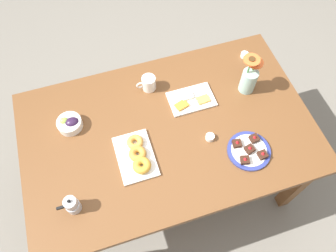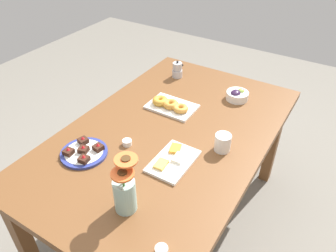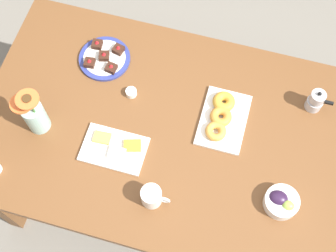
{
  "view_description": "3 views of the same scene",
  "coord_description": "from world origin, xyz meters",
  "px_view_note": "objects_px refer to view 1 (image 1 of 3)",
  "views": [
    {
      "loc": [
        0.27,
        0.83,
        2.32
      ],
      "look_at": [
        0.0,
        0.0,
        0.78
      ],
      "focal_mm": 35.0,
      "sensor_mm": 36.0,
      "label": 1
    },
    {
      "loc": [
        -1.18,
        -0.73,
        1.81
      ],
      "look_at": [
        0.0,
        0.0,
        0.78
      ],
      "focal_mm": 35.0,
      "sensor_mm": 36.0,
      "label": 2
    },
    {
      "loc": [
        0.21,
        -0.76,
        2.52
      ],
      "look_at": [
        0.0,
        0.0,
        0.78
      ],
      "focal_mm": 50.0,
      "sensor_mm": 36.0,
      "label": 3
    }
  ],
  "objects_px": {
    "dessert_plate": "(249,150)",
    "flower_vase": "(249,79)",
    "coffee_mug": "(149,83)",
    "cheese_platter": "(191,99)",
    "grape_bowl": "(70,123)",
    "jam_cup_berry": "(210,137)",
    "croissant_platter": "(137,156)",
    "jam_cup_honey": "(245,55)",
    "moka_pot": "(72,205)",
    "dining_table": "(168,137)"
  },
  "relations": [
    {
      "from": "dessert_plate",
      "to": "flower_vase",
      "type": "bearing_deg",
      "value": -112.22
    },
    {
      "from": "coffee_mug",
      "to": "cheese_platter",
      "type": "height_order",
      "value": "coffee_mug"
    },
    {
      "from": "dessert_plate",
      "to": "grape_bowl",
      "type": "bearing_deg",
      "value": -26.89
    },
    {
      "from": "coffee_mug",
      "to": "cheese_platter",
      "type": "xyz_separation_m",
      "value": [
        -0.21,
        0.16,
        -0.04
      ]
    },
    {
      "from": "jam_cup_berry",
      "to": "dessert_plate",
      "type": "bearing_deg",
      "value": 141.15
    },
    {
      "from": "croissant_platter",
      "to": "jam_cup_honey",
      "type": "relative_size",
      "value": 5.83
    },
    {
      "from": "moka_pot",
      "to": "jam_cup_honey",
      "type": "bearing_deg",
      "value": -151.98
    },
    {
      "from": "dining_table",
      "to": "dessert_plate",
      "type": "bearing_deg",
      "value": 145.03
    },
    {
      "from": "flower_vase",
      "to": "moka_pot",
      "type": "xyz_separation_m",
      "value": [
        1.09,
        0.4,
        -0.04
      ]
    },
    {
      "from": "jam_cup_berry",
      "to": "croissant_platter",
      "type": "bearing_deg",
      "value": -1.67
    },
    {
      "from": "coffee_mug",
      "to": "moka_pot",
      "type": "height_order",
      "value": "moka_pot"
    },
    {
      "from": "dessert_plate",
      "to": "flower_vase",
      "type": "xyz_separation_m",
      "value": [
        -0.16,
        -0.38,
        0.08
      ]
    },
    {
      "from": "coffee_mug",
      "to": "croissant_platter",
      "type": "relative_size",
      "value": 0.41
    },
    {
      "from": "croissant_platter",
      "to": "jam_cup_berry",
      "type": "relative_size",
      "value": 5.83
    },
    {
      "from": "jam_cup_honey",
      "to": "moka_pot",
      "type": "height_order",
      "value": "moka_pot"
    },
    {
      "from": "moka_pot",
      "to": "croissant_platter",
      "type": "bearing_deg",
      "value": -155.39
    },
    {
      "from": "grape_bowl",
      "to": "dessert_plate",
      "type": "bearing_deg",
      "value": 153.11
    },
    {
      "from": "coffee_mug",
      "to": "jam_cup_honey",
      "type": "xyz_separation_m",
      "value": [
        -0.64,
        -0.05,
        -0.03
      ]
    },
    {
      "from": "flower_vase",
      "to": "moka_pot",
      "type": "bearing_deg",
      "value": 20.13
    },
    {
      "from": "dessert_plate",
      "to": "croissant_platter",
      "type": "bearing_deg",
      "value": -14.48
    },
    {
      "from": "croissant_platter",
      "to": "jam_cup_berry",
      "type": "xyz_separation_m",
      "value": [
        -0.4,
        0.01,
        -0.01
      ]
    },
    {
      "from": "dining_table",
      "to": "moka_pot",
      "type": "distance_m",
      "value": 0.64
    },
    {
      "from": "croissant_platter",
      "to": "moka_pot",
      "type": "relative_size",
      "value": 2.35
    },
    {
      "from": "grape_bowl",
      "to": "croissant_platter",
      "type": "xyz_separation_m",
      "value": [
        -0.3,
        0.29,
        -0.01
      ]
    },
    {
      "from": "moka_pot",
      "to": "coffee_mug",
      "type": "bearing_deg",
      "value": -133.19
    },
    {
      "from": "dining_table",
      "to": "dessert_plate",
      "type": "relative_size",
      "value": 6.97
    },
    {
      "from": "croissant_platter",
      "to": "jam_cup_berry",
      "type": "bearing_deg",
      "value": 178.33
    },
    {
      "from": "coffee_mug",
      "to": "dessert_plate",
      "type": "relative_size",
      "value": 0.5
    },
    {
      "from": "dessert_plate",
      "to": "moka_pot",
      "type": "relative_size",
      "value": 1.93
    },
    {
      "from": "cheese_platter",
      "to": "jam_cup_honey",
      "type": "height_order",
      "value": "cheese_platter"
    },
    {
      "from": "coffee_mug",
      "to": "grape_bowl",
      "type": "relative_size",
      "value": 0.86
    },
    {
      "from": "jam_cup_berry",
      "to": "dessert_plate",
      "type": "height_order",
      "value": "dessert_plate"
    },
    {
      "from": "croissant_platter",
      "to": "grape_bowl",
      "type": "bearing_deg",
      "value": -44.41
    },
    {
      "from": "croissant_platter",
      "to": "jam_cup_honey",
      "type": "distance_m",
      "value": 0.94
    },
    {
      "from": "grape_bowl",
      "to": "jam_cup_honey",
      "type": "bearing_deg",
      "value": -171.41
    },
    {
      "from": "cheese_platter",
      "to": "dining_table",
      "type": "bearing_deg",
      "value": 37.58
    },
    {
      "from": "croissant_platter",
      "to": "moka_pot",
      "type": "height_order",
      "value": "moka_pot"
    },
    {
      "from": "cheese_platter",
      "to": "flower_vase",
      "type": "xyz_separation_m",
      "value": [
        -0.34,
        0.02,
        0.08
      ]
    },
    {
      "from": "jam_cup_berry",
      "to": "moka_pot",
      "type": "bearing_deg",
      "value": 11.37
    },
    {
      "from": "coffee_mug",
      "to": "grape_bowl",
      "type": "height_order",
      "value": "coffee_mug"
    },
    {
      "from": "jam_cup_honey",
      "to": "moka_pot",
      "type": "xyz_separation_m",
      "value": [
        1.18,
        0.63,
        0.03
      ]
    },
    {
      "from": "cheese_platter",
      "to": "moka_pot",
      "type": "relative_size",
      "value": 2.18
    },
    {
      "from": "grape_bowl",
      "to": "dessert_plate",
      "type": "relative_size",
      "value": 0.59
    },
    {
      "from": "coffee_mug",
      "to": "jam_cup_berry",
      "type": "relative_size",
      "value": 2.41
    },
    {
      "from": "dining_table",
      "to": "cheese_platter",
      "type": "distance_m",
      "value": 0.25
    },
    {
      "from": "dining_table",
      "to": "flower_vase",
      "type": "bearing_deg",
      "value": -166.67
    },
    {
      "from": "moka_pot",
      "to": "jam_cup_berry",
      "type": "bearing_deg",
      "value": -168.63
    },
    {
      "from": "flower_vase",
      "to": "dessert_plate",
      "type": "bearing_deg",
      "value": 67.78
    },
    {
      "from": "jam_cup_honey",
      "to": "flower_vase",
      "type": "xyz_separation_m",
      "value": [
        0.1,
        0.23,
        0.08
      ]
    },
    {
      "from": "jam_cup_honey",
      "to": "grape_bowl",
      "type": "bearing_deg",
      "value": 8.59
    }
  ]
}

